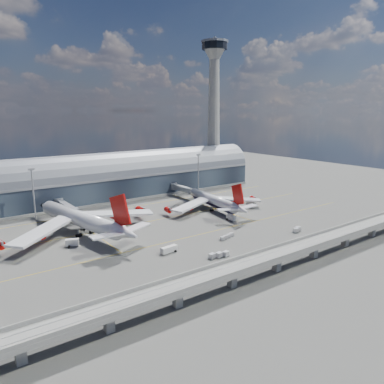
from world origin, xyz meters
TOP-DOWN VIEW (x-y plane):
  - ground at (0.00, 0.00)m, footprint 500.00×500.00m
  - taxi_lines at (0.00, 22.11)m, footprint 200.00×80.12m
  - terminal at (0.00, 77.99)m, footprint 200.00×30.00m
  - control_tower at (85.00, 83.00)m, footprint 19.00×19.00m
  - guideway at (-0.00, -55.00)m, footprint 220.00×8.50m
  - floodlight_mast_left at (-50.00, 55.00)m, footprint 3.00×0.70m
  - floodlight_mast_right at (50.00, 55.00)m, footprint 3.00×0.70m
  - airliner_left at (-38.74, 20.31)m, footprint 70.62×74.36m
  - airliner_right at (33.19, 18.28)m, footprint 56.47×59.07m
  - jet_bridge_left at (-35.71, 53.12)m, footprint 4.40×28.00m
  - jet_bridge_right at (36.92, 51.18)m, footprint 4.40×32.00m
  - service_truck_0 at (-23.54, 15.73)m, footprint 2.41×6.63m
  - service_truck_1 at (-47.75, 8.25)m, footprint 5.51×4.20m
  - service_truck_2 at (-20.44, -20.10)m, footprint 7.07×2.81m
  - service_truck_3 at (27.34, -1.85)m, footprint 2.60×5.69m
  - service_truck_4 at (53.58, 11.08)m, footprint 3.66×5.68m
  - service_truck_5 at (-34.53, 26.65)m, footprint 6.45×4.87m
  - cargo_train_0 at (-8.28, -34.94)m, footprint 8.55×3.53m
  - cargo_train_1 at (8.10, -20.68)m, footprint 8.79×3.39m
  - cargo_train_2 at (39.03, -32.29)m, footprint 5.69×3.42m

SIDE VIEW (x-z plane):
  - ground at x=0.00m, z-range 0.00..0.00m
  - taxi_lines at x=0.00m, z-range 0.00..0.01m
  - cargo_train_1 at x=8.10m, z-range 0.03..1.48m
  - cargo_train_2 at x=39.03m, z-range 0.04..1.88m
  - cargo_train_0 at x=-8.28m, z-range 0.04..1.91m
  - service_truck_2 at x=-20.44m, z-range 0.05..2.54m
  - service_truck_3 at x=27.34m, z-range 0.03..2.72m
  - service_truck_0 at x=-23.54m, z-range 0.05..2.78m
  - service_truck_1 at x=-47.75m, z-range 0.01..2.91m
  - service_truck_5 at x=-34.53m, z-range 0.03..2.96m
  - service_truck_4 at x=53.58m, z-range 0.01..3.05m
  - airliner_right at x=33.19m, z-range -4.52..14.25m
  - jet_bridge_left at x=-35.71m, z-range 1.55..8.80m
  - jet_bridge_right at x=36.92m, z-range 1.56..8.81m
  - guideway at x=0.00m, z-range 1.69..8.89m
  - airliner_left at x=-38.74m, z-range -4.88..17.88m
  - terminal at x=0.00m, z-range -2.66..25.34m
  - floodlight_mast_left at x=-50.00m, z-range 0.78..26.48m
  - floodlight_mast_right at x=50.00m, z-range 0.78..26.48m
  - control_tower at x=85.00m, z-range 0.14..103.14m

